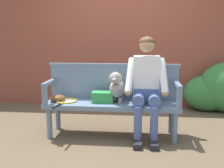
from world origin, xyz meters
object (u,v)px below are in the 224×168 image
Objects in this scene: tennis_racket at (66,101)px; baseball_glove at (58,98)px; person_seated at (146,83)px; garden_bench at (112,107)px; dog_on_bench at (117,87)px; sports_bag at (103,97)px.

baseball_glove is (-0.11, 0.01, 0.04)m from tennis_racket.
person_seated reaches higher than tennis_racket.
baseball_glove is (-1.19, -0.01, -0.22)m from person_seated.
dog_on_bench is (0.06, -0.00, 0.27)m from garden_bench.
dog_on_bench reaches higher than tennis_racket.
person_seated is at bearing -1.38° from dog_on_bench.
tennis_racket is 0.51m from sports_bag.
tennis_racket is at bearing -174.52° from sports_bag.
baseball_glove is at bearing -178.13° from garden_bench.
dog_on_bench is at bearing 178.62° from person_seated.
dog_on_bench is at bearing -4.54° from sports_bag.
baseball_glove is 0.62m from sports_bag.
dog_on_bench is at bearing -3.02° from garden_bench.
person_seated is 0.39m from dog_on_bench.
dog_on_bench is at bearing -18.87° from baseball_glove.
garden_bench is at bearing 178.39° from person_seated.
person_seated reaches higher than dog_on_bench.
garden_bench is 4.17× the size of dog_on_bench.
person_seated is at bearing -2.42° from sports_bag.
sports_bag is (-0.13, 0.01, 0.13)m from garden_bench.
tennis_racket reaches higher than garden_bench.
sports_bag is (0.50, 0.05, 0.06)m from tennis_racket.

